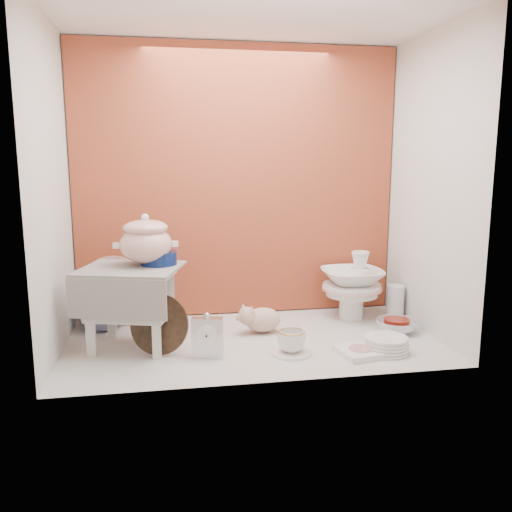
# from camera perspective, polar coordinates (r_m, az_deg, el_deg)

# --- Properties ---
(ground) EXTENTS (1.80, 1.80, 0.00)m
(ground) POSITION_cam_1_polar(r_m,az_deg,el_deg) (2.65, -0.36, -9.07)
(ground) COLOR silver
(ground) RESTS_ON ground
(niche_shell) EXTENTS (1.86, 1.03, 1.53)m
(niche_shell) POSITION_cam_1_polar(r_m,az_deg,el_deg) (2.67, -1.03, 11.42)
(niche_shell) COLOR #A53729
(niche_shell) RESTS_ON ground
(step_stool) EXTENTS (0.53, 0.49, 0.39)m
(step_stool) POSITION_cam_1_polar(r_m,az_deg,el_deg) (2.57, -13.16, -5.42)
(step_stool) COLOR silver
(step_stool) RESTS_ON ground
(soup_tureen) EXTENTS (0.31, 0.31, 0.25)m
(soup_tureen) POSITION_cam_1_polar(r_m,az_deg,el_deg) (2.54, -11.74, 1.75)
(soup_tureen) COLOR white
(soup_tureen) RESTS_ON step_stool
(cobalt_bowl) EXTENTS (0.20, 0.20, 0.06)m
(cobalt_bowl) POSITION_cam_1_polar(r_m,az_deg,el_deg) (2.56, -10.36, -0.22)
(cobalt_bowl) COLOR #0A1B4F
(cobalt_bowl) RESTS_ON step_stool
(floral_platter) EXTENTS (0.37, 0.16, 0.38)m
(floral_platter) POSITION_cam_1_polar(r_m,az_deg,el_deg) (2.95, -15.02, -3.59)
(floral_platter) COLOR silver
(floral_platter) RESTS_ON ground
(blue_white_vase) EXTENTS (0.31, 0.31, 0.27)m
(blue_white_vase) POSITION_cam_1_polar(r_m,az_deg,el_deg) (2.91, -16.26, -4.86)
(blue_white_vase) COLOR silver
(blue_white_vase) RESTS_ON ground
(lacquer_tray) EXTENTS (0.29, 0.18, 0.27)m
(lacquer_tray) POSITION_cam_1_polar(r_m,az_deg,el_deg) (2.48, -10.36, -7.25)
(lacquer_tray) COLOR black
(lacquer_tray) RESTS_ON ground
(mantel_clock) EXTENTS (0.15, 0.08, 0.20)m
(mantel_clock) POSITION_cam_1_polar(r_m,az_deg,el_deg) (2.42, -5.24, -8.49)
(mantel_clock) COLOR silver
(mantel_clock) RESTS_ON ground
(plush_pig) EXTENTS (0.26, 0.20, 0.14)m
(plush_pig) POSITION_cam_1_polar(r_m,az_deg,el_deg) (2.74, 0.73, -6.81)
(plush_pig) COLOR #CBA48F
(plush_pig) RESTS_ON ground
(teacup_saucer) EXTENTS (0.21, 0.21, 0.01)m
(teacup_saucer) POSITION_cam_1_polar(r_m,az_deg,el_deg) (2.48, 3.81, -10.30)
(teacup_saucer) COLOR white
(teacup_saucer) RESTS_ON ground
(gold_rim_teacup) EXTENTS (0.14, 0.14, 0.10)m
(gold_rim_teacup) POSITION_cam_1_polar(r_m,az_deg,el_deg) (2.46, 3.83, -9.06)
(gold_rim_teacup) COLOR white
(gold_rim_teacup) RESTS_ON teacup_saucer
(lattice_dish) EXTENTS (0.23, 0.23, 0.03)m
(lattice_dish) POSITION_cam_1_polar(r_m,az_deg,el_deg) (2.51, 11.14, -10.03)
(lattice_dish) COLOR white
(lattice_dish) RESTS_ON ground
(dinner_plate_stack) EXTENTS (0.23, 0.23, 0.07)m
(dinner_plate_stack) POSITION_cam_1_polar(r_m,az_deg,el_deg) (2.56, 13.79, -9.17)
(dinner_plate_stack) COLOR white
(dinner_plate_stack) RESTS_ON ground
(crystal_bowl) EXTENTS (0.23, 0.23, 0.07)m
(crystal_bowl) POSITION_cam_1_polar(r_m,az_deg,el_deg) (2.85, 14.83, -7.28)
(crystal_bowl) COLOR silver
(crystal_bowl) RESTS_ON ground
(clear_glass_vase) EXTENTS (0.11, 0.11, 0.19)m
(clear_glass_vase) POSITION_cam_1_polar(r_m,az_deg,el_deg) (3.06, 14.70, -4.84)
(clear_glass_vase) COLOR silver
(clear_glass_vase) RESTS_ON ground
(porcelain_tower) EXTENTS (0.34, 0.34, 0.38)m
(porcelain_tower) POSITION_cam_1_polar(r_m,az_deg,el_deg) (3.00, 10.24, -3.09)
(porcelain_tower) COLOR white
(porcelain_tower) RESTS_ON ground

